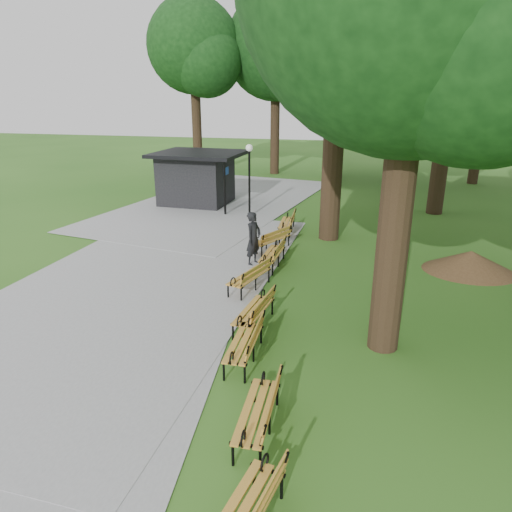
% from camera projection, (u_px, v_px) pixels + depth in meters
% --- Properties ---
extents(ground, '(100.00, 100.00, 0.00)m').
position_uv_depth(ground, '(235.00, 341.00, 11.06)').
color(ground, '#2B5F1B').
rests_on(ground, ground).
extents(path, '(12.00, 38.00, 0.06)m').
position_uv_depth(path, '(139.00, 279.00, 14.68)').
color(path, gray).
rests_on(path, ground).
extents(person, '(0.65, 0.79, 1.85)m').
position_uv_depth(person, '(254.00, 239.00, 15.70)').
color(person, black).
rests_on(person, ground).
extents(kiosk, '(4.55, 4.01, 2.73)m').
position_uv_depth(kiosk, '(196.00, 178.00, 24.29)').
color(kiosk, black).
rests_on(kiosk, ground).
extents(lamp_post, '(0.32, 0.32, 3.40)m').
position_uv_depth(lamp_post, '(249.00, 166.00, 21.19)').
color(lamp_post, black).
rests_on(lamp_post, ground).
extents(dirt_mound, '(2.48, 2.48, 0.71)m').
position_uv_depth(dirt_mound, '(470.00, 261.00, 15.27)').
color(dirt_mound, '#47301C').
rests_on(dirt_mound, ground).
extents(bench_1, '(0.69, 1.92, 0.88)m').
position_uv_depth(bench_1, '(257.00, 411.00, 7.96)').
color(bench_1, '#BE832C').
rests_on(bench_1, ground).
extents(bench_2, '(0.68, 1.91, 0.88)m').
position_uv_depth(bench_2, '(244.00, 343.00, 10.13)').
color(bench_2, '#BE832C').
rests_on(bench_2, ground).
extents(bench_3, '(0.86, 1.96, 0.88)m').
position_uv_depth(bench_3, '(254.00, 311.00, 11.61)').
color(bench_3, '#BE832C').
rests_on(bench_3, ground).
extents(bench_4, '(1.15, 2.00, 0.88)m').
position_uv_depth(bench_4, '(249.00, 276.00, 13.78)').
color(bench_4, '#BE832C').
rests_on(bench_4, ground).
extents(bench_5, '(0.71, 1.92, 0.88)m').
position_uv_depth(bench_5, '(272.00, 254.00, 15.69)').
color(bench_5, '#BE832C').
rests_on(bench_5, ground).
extents(bench_6, '(1.41, 1.99, 0.88)m').
position_uv_depth(bench_6, '(271.00, 239.00, 17.24)').
color(bench_6, '#BE832C').
rests_on(bench_6, ground).
extents(bench_7, '(0.75, 1.93, 0.88)m').
position_uv_depth(bench_7, '(287.00, 223.00, 19.46)').
color(bench_7, '#BE832C').
rests_on(bench_7, ground).
extents(lawn_tree_2, '(6.62, 6.62, 11.48)m').
position_uv_depth(lawn_tree_2, '(340.00, 16.00, 16.19)').
color(lawn_tree_2, black).
rests_on(lawn_tree_2, ground).
extents(tree_backdrop, '(37.04, 9.90, 16.57)m').
position_uv_depth(tree_backdrop, '(432.00, 45.00, 28.02)').
color(tree_backdrop, black).
rests_on(tree_backdrop, ground).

